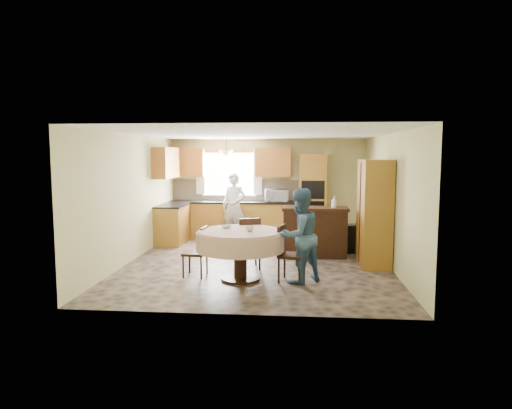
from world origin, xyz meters
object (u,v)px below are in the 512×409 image
object	(u,v)px
sideboard	(315,233)
person_dining	(300,236)
cupboard	(374,213)
chair_back	(249,241)
chair_left	(199,249)
chair_right	(287,250)
oven_tower	(312,196)
dining_table	(240,241)
person_sink	(234,207)

from	to	relation	value
sideboard	person_dining	distance (m)	2.02
cupboard	chair_back	bearing A→B (deg)	-166.74
chair_left	chair_right	xyz separation A→B (m)	(1.53, -0.15, 0.04)
oven_tower	person_dining	xyz separation A→B (m)	(-0.35, -4.08, -0.28)
cupboard	chair_right	world-z (taller)	cupboard
chair_left	chair_right	distance (m)	1.53
chair_back	person_dining	size ratio (longest dim) A/B	0.62
sideboard	chair_right	world-z (taller)	sideboard
cupboard	dining_table	xyz separation A→B (m)	(-2.41, -1.28, -0.35)
person_sink	chair_left	bearing A→B (deg)	-78.41
dining_table	person_dining	bearing A→B (deg)	-3.48
cupboard	sideboard	bearing A→B (deg)	150.11
oven_tower	chair_left	bearing A→B (deg)	-118.26
sideboard	cupboard	world-z (taller)	cupboard
dining_table	person_dining	world-z (taller)	person_dining
chair_right	person_dining	size ratio (longest dim) A/B	0.60
chair_right	person_sink	xyz separation A→B (m)	(-1.38, 3.62, 0.31)
cupboard	chair_right	distance (m)	2.12
chair_right	chair_back	bearing A→B (deg)	59.13
person_sink	chair_right	bearing A→B (deg)	-55.12
chair_back	oven_tower	bearing A→B (deg)	-127.30
oven_tower	chair_back	xyz separation A→B (m)	(-1.26, -3.29, -0.53)
chair_left	person_dining	world-z (taller)	person_dining
dining_table	person_dining	size ratio (longest dim) A/B	0.94
dining_table	chair_back	bearing A→B (deg)	84.31
dining_table	chair_right	distance (m)	0.80
chair_left	oven_tower	bearing A→B (deg)	158.38
dining_table	chair_back	size ratio (longest dim) A/B	1.53
cupboard	chair_left	distance (m)	3.38
chair_right	oven_tower	bearing A→B (deg)	6.61
dining_table	sideboard	bearing A→B (deg)	55.34
dining_table	cupboard	bearing A→B (deg)	28.00
oven_tower	chair_left	world-z (taller)	oven_tower
sideboard	chair_left	size ratio (longest dim) A/B	1.56
chair_left	chair_back	world-z (taller)	chair_back
dining_table	person_dining	distance (m)	1.00
chair_left	person_sink	distance (m)	3.49
oven_tower	dining_table	world-z (taller)	oven_tower
person_dining	chair_right	bearing A→B (deg)	-58.68
person_dining	dining_table	bearing A→B (deg)	-43.23
oven_tower	cupboard	world-z (taller)	oven_tower
oven_tower	person_sink	world-z (taller)	oven_tower
sideboard	chair_right	bearing A→B (deg)	-105.54
person_sink	dining_table	bearing A→B (deg)	-66.72
cupboard	chair_back	xyz separation A→B (m)	(-2.33, -0.55, -0.47)
oven_tower	sideboard	bearing A→B (deg)	-90.51
chair_left	person_dining	xyz separation A→B (m)	(1.73, -0.22, 0.30)
dining_table	chair_left	world-z (taller)	chair_left
sideboard	chair_left	world-z (taller)	sideboard
chair_right	sideboard	bearing A→B (deg)	-1.19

